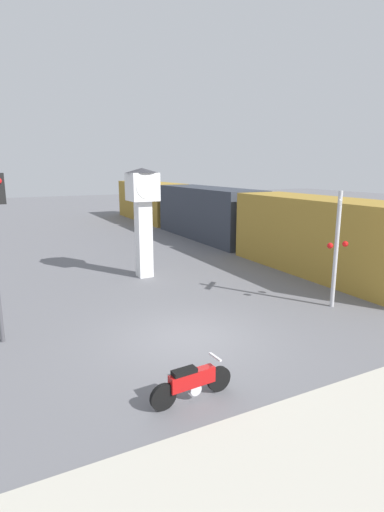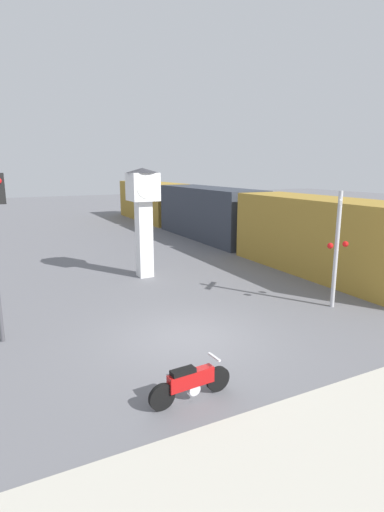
% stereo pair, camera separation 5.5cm
% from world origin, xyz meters
% --- Properties ---
extents(ground_plane, '(120.00, 120.00, 0.00)m').
position_xyz_m(ground_plane, '(0.00, 0.00, 0.00)').
color(ground_plane, slate).
extents(motorcycle, '(1.91, 0.41, 0.84)m').
position_xyz_m(motorcycle, '(-1.31, -2.78, 0.40)').
color(motorcycle, black).
rests_on(motorcycle, ground_plane).
extents(clock_tower, '(1.40, 1.40, 4.71)m').
position_xyz_m(clock_tower, '(1.23, 6.76, 3.14)').
color(clock_tower, white).
rests_on(clock_tower, ground_plane).
extents(freight_train, '(2.80, 31.34, 3.40)m').
position_xyz_m(freight_train, '(8.61, 14.16, 1.70)').
color(freight_train, olive).
rests_on(freight_train, ground_plane).
extents(railroad_crossing_signal, '(0.90, 0.82, 3.99)m').
position_xyz_m(railroad_crossing_signal, '(5.64, 0.08, 2.17)').
color(railroad_crossing_signal, '#B7B7BC').
rests_on(railroad_crossing_signal, ground_plane).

